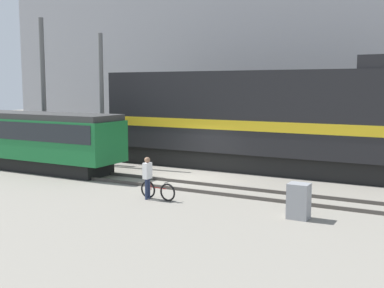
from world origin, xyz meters
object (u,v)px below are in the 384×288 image
utility_pole_left (43,90)px  signal_box (299,201)px  streetcar (26,137)px  bicycle (158,191)px  person (147,174)px  freight_locomotive (256,119)px  utility_pole_center (102,100)px

utility_pole_left → signal_box: (17.04, -5.25, -3.59)m
streetcar → bicycle: bearing=-14.2°
utility_pole_left → person: bearing=-26.1°
freight_locomotive → utility_pole_center: 8.48m
bicycle → freight_locomotive: bearing=83.4°
streetcar → utility_pole_center: utility_pole_center is taller
streetcar → signal_box: 15.84m
bicycle → utility_pole_center: 9.39m
utility_pole_left → utility_pole_center: 4.42m
utility_pole_left → freight_locomotive: bearing=12.5°
freight_locomotive → streetcar: freight_locomotive is taller
person → utility_pole_center: (-6.65, 5.40, 2.62)m
streetcar → bicycle: streetcar is taller
bicycle → utility_pole_left: bearing=155.2°
freight_locomotive → person: bearing=-99.2°
freight_locomotive → person: 8.42m
utility_pole_center → bicycle: bearing=-36.8°
freight_locomotive → person: size_ratio=9.94×
freight_locomotive → signal_box: (4.69, -7.99, -2.12)m
freight_locomotive → streetcar: size_ratio=1.44×
streetcar → utility_pole_center: 4.45m
streetcar → signal_box: bearing=-9.1°
person → utility_pole_center: utility_pole_center is taller
freight_locomotive → bicycle: (-0.92, -8.02, -2.36)m
person → utility_pole_center: 8.96m
streetcar → signal_box: size_ratio=9.65×
signal_box → person: bearing=-178.6°
streetcar → person: bearing=-15.5°
streetcar → person: streetcar is taller
person → utility_pole_left: 12.69m
person → utility_pole_center: size_ratio=0.23×
person → utility_pole_left: utility_pole_left is taller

